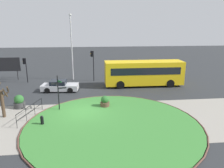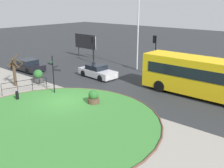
{
  "view_description": "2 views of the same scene",
  "coord_description": "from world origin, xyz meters",
  "views": [
    {
      "loc": [
        0.72,
        -17.59,
        7.45
      ],
      "look_at": [
        2.89,
        2.99,
        1.72
      ],
      "focal_mm": 34.01,
      "sensor_mm": 36.0,
      "label": 1
    },
    {
      "loc": [
        15.11,
        -12.0,
        7.42
      ],
      "look_at": [
        2.99,
        2.19,
        1.55
      ],
      "focal_mm": 42.12,
      "sensor_mm": 36.0,
      "label": 2
    }
  ],
  "objects": [
    {
      "name": "bus_yellow",
      "position": [
        7.46,
        8.02,
        1.69
      ],
      "size": [
        9.81,
        2.62,
        3.14
      ],
      "rotation": [
        0.0,
        0.0,
        -0.01
      ],
      "color": "yellow",
      "rests_on": "ground"
    },
    {
      "name": "grass_kerb_ring",
      "position": [
        2.36,
        -2.69,
        0.06
      ],
      "size": [
        13.72,
        13.72,
        0.11
      ],
      "primitive_type": "torus",
      "color": "brown",
      "rests_on": "ground"
    },
    {
      "name": "planter_kerbside",
      "position": [
        2.02,
        1.16,
        0.5
      ],
      "size": [
        0.87,
        0.87,
        1.1
      ],
      "color": "brown",
      "rests_on": "ground"
    },
    {
      "name": "ground",
      "position": [
        0.0,
        0.0,
        0.0
      ],
      "size": [
        120.0,
        120.0,
        0.0
      ],
      "primitive_type": "plane",
      "color": "#282B2D"
    },
    {
      "name": "planter_near_signpost",
      "position": [
        -5.93,
        1.78,
        0.57
      ],
      "size": [
        1.03,
        1.03,
        1.26
      ],
      "color": "#383838",
      "rests_on": "ground"
    },
    {
      "name": "street_tree_bare",
      "position": [
        -6.58,
        -0.2,
        1.5
      ],
      "size": [
        1.51,
        1.19,
        2.87
      ],
      "color": "#423323",
      "rests_on": "ground"
    },
    {
      "name": "railing_grass_edge",
      "position": [
        -4.3,
        -0.68,
        0.7
      ],
      "size": [
        1.13,
        3.64,
        1.09
      ],
      "rotation": [
        0.0,
        0.0,
        4.42
      ],
      "color": "black",
      "rests_on": "ground"
    },
    {
      "name": "signpost_directional",
      "position": [
        -2.13,
        0.76,
        1.88
      ],
      "size": [
        1.24,
        1.13,
        3.26
      ],
      "color": "black",
      "rests_on": "ground"
    },
    {
      "name": "lamppost_tall",
      "position": [
        -1.7,
        12.08,
        4.77
      ],
      "size": [
        0.32,
        0.32,
        8.95
      ],
      "color": "#B7B7BC",
      "rests_on": "ground"
    },
    {
      "name": "grass_island",
      "position": [
        2.36,
        -2.69,
        0.05
      ],
      "size": [
        13.41,
        13.41,
        0.1
      ],
      "primitive_type": "cylinder",
      "color": "#387A33",
      "rests_on": "ground"
    },
    {
      "name": "car_far_lane",
      "position": [
        -10.71,
        3.63,
        0.6
      ],
      "size": [
        4.44,
        2.02,
        1.28
      ],
      "rotation": [
        0.0,
        0.0,
        3.16
      ],
      "color": "black",
      "rests_on": "ground"
    },
    {
      "name": "sidewalk_paving",
      "position": [
        0.0,
        -1.87,
        0.01
      ],
      "size": [
        32.0,
        8.26,
        0.02
      ],
      "primitive_type": "cube",
      "color": "gray",
      "rests_on": "ground"
    },
    {
      "name": "traffic_light_near",
      "position": [
        -7.86,
        11.21,
        2.43
      ],
      "size": [
        0.48,
        0.32,
        3.3
      ],
      "rotation": [
        0.0,
        0.0,
        2.88
      ],
      "color": "black",
      "rests_on": "ground"
    },
    {
      "name": "car_near_lane",
      "position": [
        -2.86,
        6.73,
        0.6
      ],
      "size": [
        4.31,
        2.07,
        1.3
      ],
      "rotation": [
        0.0,
        0.0,
        -0.08
      ],
      "color": "#B7B7BC",
      "rests_on": "ground"
    },
    {
      "name": "bollard_foreground",
      "position": [
        -3.07,
        -2.14,
        0.41
      ],
      "size": [
        0.25,
        0.25,
        0.79
      ],
      "color": "black",
      "rests_on": "ground"
    },
    {
      "name": "billboard_left",
      "position": [
        -10.96,
        12.92,
        2.16
      ],
      "size": [
        4.0,
        0.23,
        3.18
      ],
      "rotation": [
        0.0,
        0.0,
        -0.02
      ],
      "color": "black",
      "rests_on": "ground"
    },
    {
      "name": "traffic_light_far",
      "position": [
        1.08,
        11.17,
        3.02
      ],
      "size": [
        0.48,
        0.32,
        4.15
      ],
      "rotation": [
        0.0,
        0.0,
        2.88
      ],
      "color": "black",
      "rests_on": "ground"
    }
  ]
}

